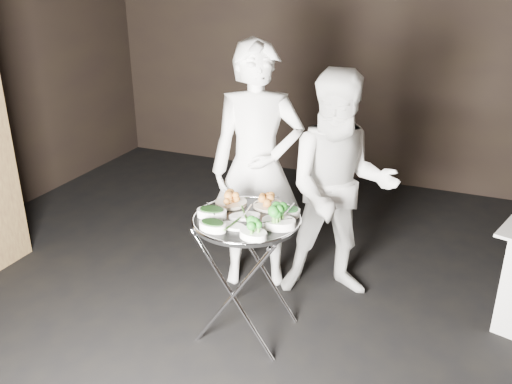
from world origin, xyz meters
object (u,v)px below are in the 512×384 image
at_px(serving_tray, 247,220).
at_px(waiter_left, 257,168).
at_px(waiter_right, 340,188).
at_px(tray_stand, 247,271).

distance_m(serving_tray, waiter_left, 0.68).
relative_size(waiter_left, waiter_right, 1.10).
bearing_deg(serving_tray, waiter_right, 59.93).
bearing_deg(waiter_left, waiter_right, -16.91).
xyz_separation_m(serving_tray, waiter_left, (-0.20, 0.65, 0.09)).
distance_m(waiter_left, waiter_right, 0.61).
bearing_deg(serving_tray, waiter_left, 107.07).
bearing_deg(serving_tray, tray_stand, 0.00).
height_order(serving_tray, waiter_left, waiter_left).
distance_m(tray_stand, waiter_left, 0.81).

